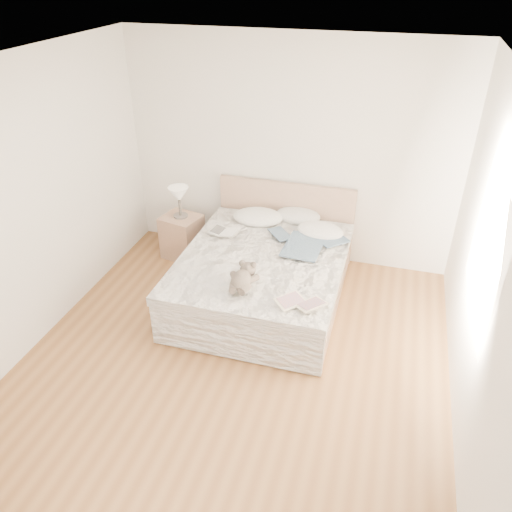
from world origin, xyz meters
name	(u,v)px	position (x,y,z in m)	size (l,w,h in m)	color
floor	(231,367)	(0.00, 0.00, 0.00)	(4.00, 4.50, 0.00)	brown
ceiling	(221,72)	(0.00, 0.00, 2.70)	(4.00, 4.50, 0.00)	white
wall_back	(289,153)	(0.00, 2.25, 1.35)	(4.00, 0.02, 2.70)	silver
wall_front	(61,490)	(0.00, -2.25, 1.35)	(4.00, 0.02, 2.70)	silver
wall_left	(19,214)	(-2.00, 0.00, 1.35)	(0.02, 4.50, 2.70)	silver
wall_right	(490,284)	(2.00, 0.00, 1.35)	(0.02, 4.50, 2.70)	silver
window	(487,252)	(1.99, 0.30, 1.45)	(0.02, 1.30, 1.10)	white
bed	(264,274)	(0.00, 1.19, 0.31)	(1.72, 2.14, 1.00)	tan
nightstand	(182,236)	(-1.25, 1.78, 0.28)	(0.45, 0.40, 0.56)	#9E7A5F
table_lamp	(179,196)	(-1.25, 1.79, 0.84)	(0.32, 0.32, 0.39)	#544D49
pillow_left	(258,217)	(-0.28, 1.90, 0.64)	(0.61, 0.42, 0.18)	white
pillow_middle	(298,216)	(0.18, 2.07, 0.64)	(0.55, 0.39, 0.17)	white
pillow_right	(320,231)	(0.51, 1.76, 0.64)	(0.55, 0.38, 0.16)	white
blouse	(304,246)	(0.39, 1.39, 0.63)	(0.63, 0.67, 0.03)	#395067
photo_book	(224,232)	(-0.55, 1.45, 0.63)	(0.32, 0.22, 0.02)	white
childrens_book	(301,303)	(0.58, 0.35, 0.63)	(0.40, 0.27, 0.03)	beige
teddy_bear	(241,286)	(-0.03, 0.43, 0.65)	(0.26, 0.36, 0.19)	brown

